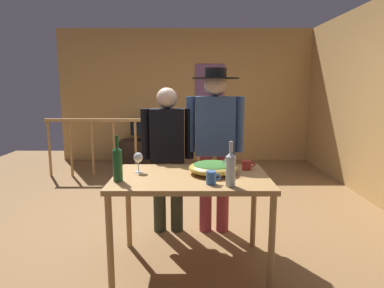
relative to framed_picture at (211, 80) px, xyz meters
name	(u,v)px	position (x,y,z in m)	size (l,w,h in m)	color
ground_plane	(183,218)	(-0.48, -3.07, -1.63)	(8.14, 8.14, 0.00)	olive
back_wall	(187,96)	(-0.48, 0.06, -0.31)	(5.08, 0.10, 2.63)	tan
side_wall_right	(368,101)	(2.06, -2.13, -0.31)	(0.10, 4.70, 2.63)	tan
framed_picture	(211,80)	(0.00, 0.00, 0.00)	(0.59, 0.03, 0.64)	#7F537E
stair_railing	(149,140)	(-1.10, -1.24, -1.01)	(2.65, 0.10, 1.04)	#B2844C
tv_console	(145,152)	(-1.32, -0.29, -1.40)	(0.90, 0.40, 0.47)	#38281E
flat_screen_tv	(144,129)	(-1.32, -0.32, -0.93)	(0.47, 0.12, 0.39)	black
serving_table	(192,186)	(-0.37, -4.12, -0.91)	(1.26, 0.80, 0.80)	#B2844C
salad_bowl	(214,167)	(-0.18, -4.06, -0.78)	(0.41, 0.41, 0.21)	gold
wine_glass	(139,158)	(-0.81, -4.01, -0.71)	(0.08, 0.08, 0.17)	silver
wine_bottle_green	(119,163)	(-0.93, -4.27, -0.69)	(0.07, 0.07, 0.36)	#1E5628
wine_bottle_clear	(232,168)	(-0.08, -4.40, -0.70)	(0.07, 0.07, 0.33)	silver
mug_red	(248,165)	(0.12, -3.92, -0.79)	(0.12, 0.08, 0.08)	#B7332D
mug_blue	(212,178)	(-0.21, -4.35, -0.78)	(0.11, 0.08, 0.10)	#3866B2
person_standing_left	(169,150)	(-0.61, -3.41, -0.76)	(0.53, 0.23, 1.51)	#2D3323
person_standing_right	(216,136)	(-0.12, -3.41, -0.61)	(0.58, 0.47, 1.70)	#9E3842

